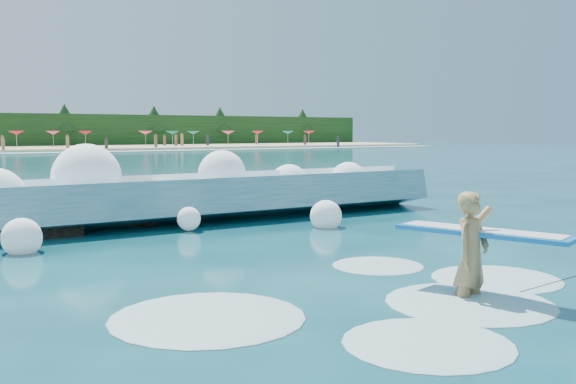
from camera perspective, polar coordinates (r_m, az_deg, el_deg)
name	(u,v)px	position (r m, az deg, el deg)	size (l,w,h in m)	color
ground	(278,271)	(11.63, -0.90, -7.07)	(200.00, 200.00, 0.00)	#083242
breaking_wave	(132,203)	(17.83, -13.72, -0.99)	(18.94, 2.91, 1.63)	teal
rock_cluster	(19,216)	(17.35, -22.76, -1.97)	(8.21, 3.03, 1.29)	black
surfer_with_board	(474,251)	(10.09, 16.21, -5.06)	(1.42, 3.07, 1.95)	#AA7C4F
wave_spray	(107,186)	(17.47, -15.80, 0.49)	(15.71, 4.86, 2.32)	white
surf_foam	(406,302)	(9.78, 10.42, -9.59)	(9.03, 5.61, 0.13)	silver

